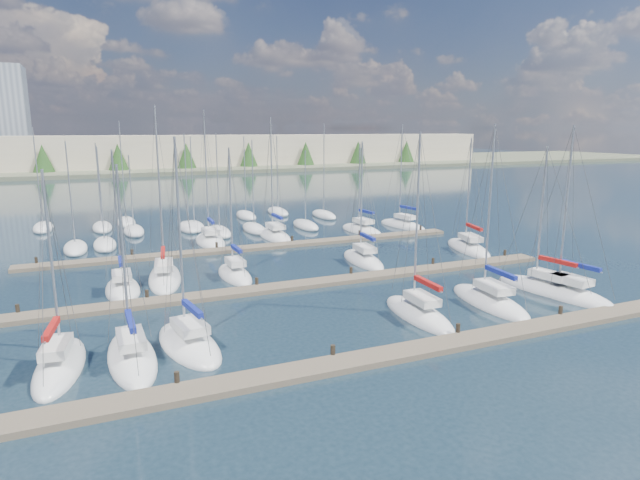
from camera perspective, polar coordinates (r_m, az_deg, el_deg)
name	(u,v)px	position (r m, az deg, el deg)	size (l,w,h in m)	color
ground	(201,209)	(83.16, -12.56, 3.28)	(400.00, 400.00, 0.00)	#1D2F3B
dock_near	(407,352)	(29.80, 9.27, -11.67)	(44.00, 1.93, 1.10)	#6B5E4C
dock_mid	(310,284)	(41.55, -1.09, -4.67)	(44.00, 1.93, 1.10)	#6B5E4C
dock_far	(258,247)	(54.38, -6.64, -0.79)	(44.00, 1.93, 1.10)	#6B5E4C
sailboat_d	(418,314)	(35.44, 10.46, -7.77)	(2.67, 7.63, 12.50)	white
sailboat_r	(403,225)	(66.90, 8.83, 1.56)	(3.55, 8.26, 13.18)	white
sailboat_h	(123,289)	(42.66, -20.31, -4.95)	(2.55, 6.50, 11.23)	white
sailboat_c	(189,344)	(31.19, -13.80, -10.71)	(3.77, 7.57, 12.28)	white
sailboat_g	(566,294)	(42.80, 24.74, -5.26)	(3.50, 7.90, 12.91)	white
sailboat_f	(543,289)	(43.47, 22.69, -4.83)	(3.41, 8.10, 11.45)	white
sailboat_o	(210,241)	(58.13, -11.63, -0.09)	(3.08, 7.88, 14.58)	white
sailboat_b	(132,357)	(30.35, -19.43, -11.72)	(2.57, 7.84, 10.96)	white
sailboat_p	(275,236)	(60.03, -4.87, 0.48)	(2.82, 8.23, 13.89)	white
sailboat_q	(362,230)	(63.21, 4.46, 1.05)	(3.39, 7.63, 10.95)	white
sailboat_l	(363,260)	(48.95, 4.62, -2.13)	(3.09, 7.68, 11.56)	white
sailboat_m	(468,248)	(55.61, 15.53, -0.84)	(4.58, 8.78, 11.77)	white
sailboat_a	(60,366)	(30.70, -26.01, -11.99)	(3.16, 7.57, 10.79)	white
sailboat_e	(489,301)	(39.11, 17.61, -6.26)	(3.36, 8.34, 12.99)	white
sailboat_j	(235,275)	(44.50, -9.08, -3.66)	(2.37, 6.48, 11.21)	white
sailboat_i	(165,277)	(44.84, -16.23, -3.86)	(3.67, 9.15, 14.45)	white
distant_boats	(191,227)	(66.58, -13.62, 1.41)	(36.93, 20.75, 13.30)	#9EA0A5
shoreline	(95,144)	(170.77, -22.88, 9.40)	(400.00, 60.00, 38.00)	#666B51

